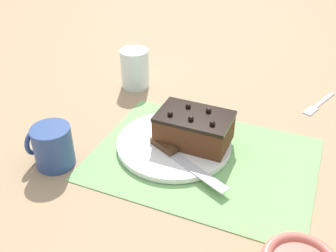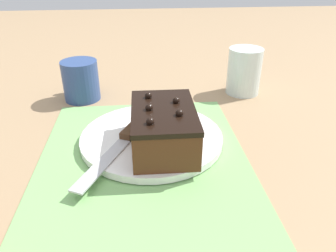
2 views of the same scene
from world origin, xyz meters
name	(u,v)px [view 2 (image 2 of 2)]	position (x,y,z in m)	size (l,w,h in m)	color
ground_plane	(146,167)	(0.00, 0.00, 0.00)	(3.00, 3.00, 0.00)	#9E7F5B
placemat_woven	(146,166)	(0.00, 0.00, 0.00)	(0.46, 0.34, 0.00)	#7AB266
cake_plate	(154,137)	(0.07, -0.02, 0.01)	(0.25, 0.25, 0.01)	white
chocolate_cake	(166,128)	(0.03, -0.03, 0.05)	(0.16, 0.10, 0.08)	#512D19
serving_knife	(126,139)	(0.05, 0.03, 0.02)	(0.20, 0.11, 0.01)	#472D19
drinking_glass	(245,71)	(0.28, -0.24, 0.05)	(0.08, 0.08, 0.11)	silver
coffee_mug	(82,80)	(0.28, 0.13, 0.04)	(0.09, 0.08, 0.09)	navy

